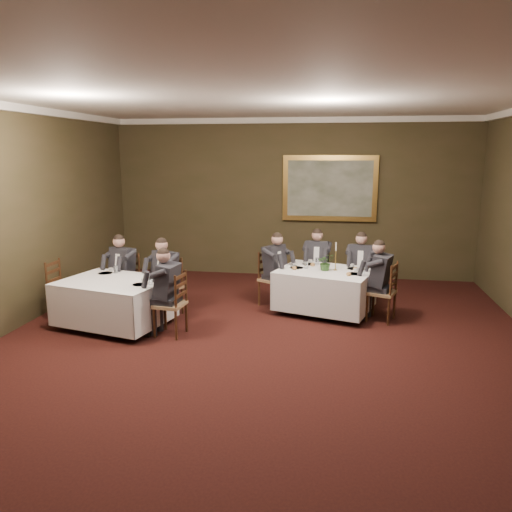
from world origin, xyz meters
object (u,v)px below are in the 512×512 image
(chair_main_backright, at_px, (360,288))
(diner_sec_backleft, at_px, (124,281))
(chair_main_endright, at_px, (381,304))
(chair_sec_backleft, at_px, (125,293))
(diner_main_backright, at_px, (360,277))
(diner_sec_backright, at_px, (167,286))
(chair_main_backleft, at_px, (317,283))
(table_main, at_px, (325,288))
(diner_sec_endright, at_px, (170,303))
(chair_sec_backright, at_px, (168,298))
(chair_sec_endright, at_px, (171,317))
(candlestick, at_px, (336,260))
(painting, at_px, (330,188))
(table_second, at_px, (115,299))
(centerpiece, at_px, (326,262))
(diner_main_backleft, at_px, (317,272))
(chair_sec_endleft, at_px, (65,302))
(diner_main_endright, at_px, (381,291))
(diner_main_endleft, at_px, (273,278))
(chair_main_endleft, at_px, (273,290))

(chair_main_backright, bearing_deg, diner_sec_backleft, 22.01)
(chair_main_endright, distance_m, chair_sec_backleft, 4.50)
(diner_main_backright, height_order, diner_sec_backright, same)
(chair_main_backleft, relative_size, chair_main_endright, 1.00)
(table_main, distance_m, diner_sec_endright, 2.75)
(diner_main_backright, distance_m, chair_sec_backright, 3.53)
(chair_sec_backleft, bearing_deg, diner_sec_backright, -175.74)
(diner_sec_backleft, relative_size, chair_sec_endright, 1.35)
(chair_main_backright, xyz_separation_m, candlestick, (-0.46, -0.63, 0.67))
(diner_sec_endright, relative_size, painting, 0.66)
(chair_main_backleft, xyz_separation_m, diner_sec_endright, (-2.14, -2.38, 0.23))
(table_second, height_order, centerpiece, centerpiece)
(chair_main_backleft, relative_size, painting, 0.49)
(diner_sec_backright, xyz_separation_m, candlestick, (2.86, 0.56, 0.44))
(chair_sec_backleft, relative_size, diner_sec_backleft, 0.74)
(diner_main_backleft, distance_m, chair_sec_endleft, 4.57)
(diner_main_backleft, height_order, diner_main_backright, same)
(chair_main_backleft, bearing_deg, chair_sec_endleft, 29.76)
(table_main, height_order, painting, painting)
(diner_main_endright, xyz_separation_m, painting, (-0.94, 2.85, 1.48))
(chair_main_backright, height_order, centerpiece, centerpiece)
(chair_sec_backleft, xyz_separation_m, diner_sec_endright, (1.24, -1.16, 0.23))
(table_main, height_order, diner_main_endright, diner_main_endright)
(chair_main_backleft, bearing_deg, diner_main_endleft, 43.55)
(diner_main_backright, bearing_deg, chair_main_endright, 117.66)
(diner_main_endleft, height_order, chair_sec_backleft, diner_main_endleft)
(chair_main_backleft, height_order, chair_main_endright, same)
(diner_main_backright, relative_size, diner_main_endleft, 1.00)
(centerpiece, bearing_deg, chair_main_backleft, 100.89)
(chair_sec_backleft, height_order, diner_sec_endright, diner_sec_endright)
(diner_sec_endright, distance_m, candlestick, 2.94)
(diner_main_backright, bearing_deg, chair_main_endleft, 21.16)
(table_main, relative_size, chair_sec_backright, 1.86)
(table_second, xyz_separation_m, chair_sec_backright, (0.63, 0.72, -0.17))
(table_main, xyz_separation_m, table_second, (-3.31, -1.25, 0.00))
(diner_sec_endright, bearing_deg, chair_main_backright, -47.29)
(diner_main_endright, xyz_separation_m, chair_sec_endleft, (-5.27, -0.72, -0.23))
(diner_sec_backleft, distance_m, diner_sec_endright, 1.69)
(chair_sec_backright, height_order, candlestick, candlestick)
(chair_main_endright, xyz_separation_m, candlestick, (-0.78, 0.31, 0.67))
(chair_sec_endright, xyz_separation_m, candlestick, (2.47, 1.51, 0.67))
(diner_main_endleft, xyz_separation_m, chair_sec_backleft, (-2.61, -0.61, -0.23))
(chair_main_backright, height_order, chair_main_endright, same)
(diner_sec_backright, height_order, painting, painting)
(chair_main_endright, height_order, diner_sec_backleft, diner_sec_backleft)
(diner_sec_backleft, bearing_deg, chair_sec_endleft, 59.34)
(chair_sec_endright, bearing_deg, diner_sec_backright, 29.22)
(chair_main_backleft, distance_m, diner_main_endright, 1.64)
(diner_main_endright, relative_size, chair_sec_endleft, 1.35)
(table_main, relative_size, candlestick, 3.68)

